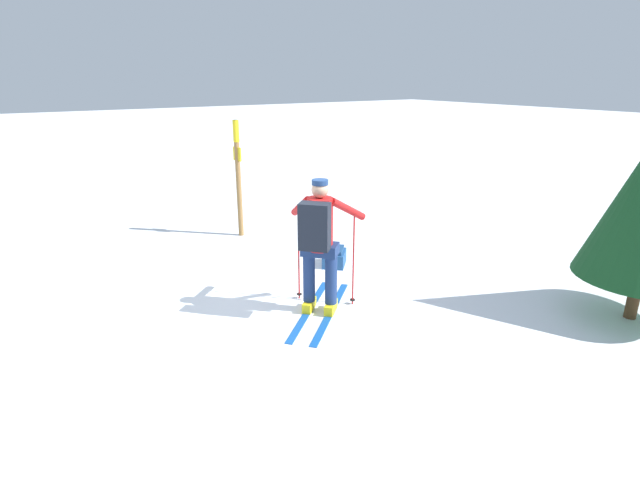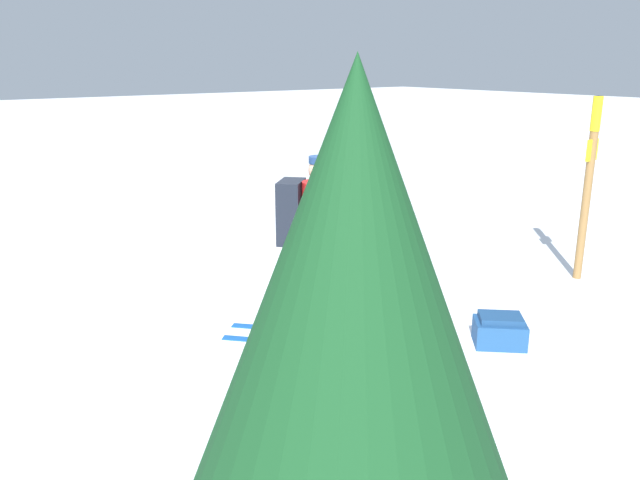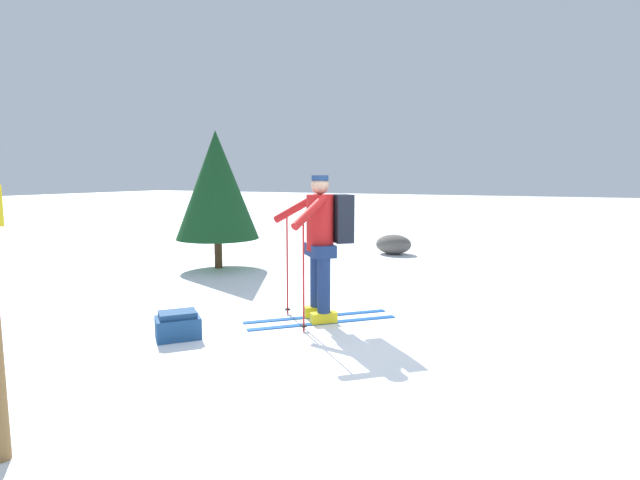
{
  "view_description": "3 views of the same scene",
  "coord_description": "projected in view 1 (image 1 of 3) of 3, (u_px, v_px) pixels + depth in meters",
  "views": [
    {
      "loc": [
        -2.44,
        -5.31,
        2.84
      ],
      "look_at": [
        0.66,
        -0.54,
        0.95
      ],
      "focal_mm": 28.0,
      "sensor_mm": 36.0,
      "label": 1
    },
    {
      "loc": [
        4.86,
        -3.69,
        2.46
      ],
      "look_at": [
        0.66,
        -0.54,
        0.95
      ],
      "focal_mm": 35.0,
      "sensor_mm": 36.0,
      "label": 2
    },
    {
      "loc": [
        -1.75,
        4.59,
        1.68
      ],
      "look_at": [
        0.66,
        -0.54,
        0.95
      ],
      "focal_mm": 28.0,
      "sensor_mm": 36.0,
      "label": 3
    }
  ],
  "objects": [
    {
      "name": "dropped_backpack",
      "position": [
        334.0,
        257.0,
        7.77
      ],
      "size": [
        0.54,
        0.55,
        0.28
      ],
      "color": "navy",
      "rests_on": "ground_plane"
    },
    {
      "name": "ground_plane",
      "position": [
        254.0,
        308.0,
        6.39
      ],
      "size": [
        80.0,
        80.0,
        0.0
      ],
      "primitive_type": "plane",
      "color": "white"
    },
    {
      "name": "skier",
      "position": [
        319.0,
        239.0,
        5.95
      ],
      "size": [
        1.55,
        1.47,
        1.68
      ],
      "color": "#144C9E",
      "rests_on": "ground_plane"
    },
    {
      "name": "trail_marker",
      "position": [
        238.0,
        170.0,
        8.88
      ],
      "size": [
        0.11,
        0.24,
        2.09
      ],
      "color": "olive",
      "rests_on": "ground_plane"
    }
  ]
}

